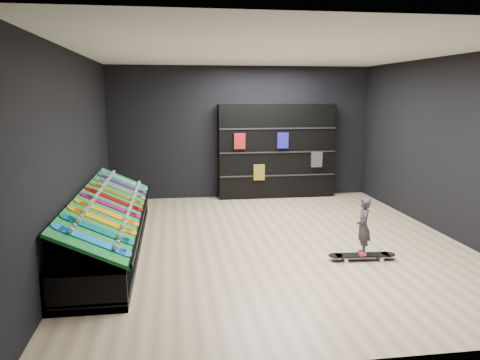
{
  "coord_description": "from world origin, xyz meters",
  "views": [
    {
      "loc": [
        -1.57,
        -7.16,
        2.37
      ],
      "look_at": [
        -0.5,
        0.2,
        1.0
      ],
      "focal_mm": 35.0,
      "sensor_mm": 36.0,
      "label": 1
    }
  ],
  "objects": [
    {
      "name": "turf_ramp",
      "position": [
        -2.5,
        0.0,
        0.71
      ],
      "size": [
        0.92,
        4.5,
        0.46
      ],
      "primitive_type": "cube",
      "rotation": [
        0.0,
        0.44,
        0.0
      ],
      "color": "#0F6121",
      "rests_on": "display_rack"
    },
    {
      "name": "display_board_0",
      "position": [
        -2.49,
        -1.9,
        0.74
      ],
      "size": [
        0.93,
        0.22,
        0.5
      ],
      "primitive_type": null,
      "rotation": [
        0.0,
        0.44,
        0.0
      ],
      "color": "blue",
      "rests_on": "turf_ramp"
    },
    {
      "name": "display_board_6",
      "position": [
        -2.49,
        0.63,
        0.74
      ],
      "size": [
        0.93,
        0.22,
        0.5
      ],
      "primitive_type": null,
      "rotation": [
        0.0,
        0.44,
        0.0
      ],
      "color": "yellow",
      "rests_on": "turf_ramp"
    },
    {
      "name": "display_rack",
      "position": [
        -2.55,
        0.0,
        0.25
      ],
      "size": [
        0.9,
        4.5,
        0.5
      ],
      "primitive_type": null,
      "color": "black",
      "rests_on": "ground"
    },
    {
      "name": "display_board_7",
      "position": [
        -2.49,
        1.06,
        0.74
      ],
      "size": [
        0.93,
        0.22,
        0.5
      ],
      "primitive_type": null,
      "rotation": [
        0.0,
        0.44,
        0.0
      ],
      "color": "black",
      "rests_on": "turf_ramp"
    },
    {
      "name": "wall_left",
      "position": [
        -3.0,
        0.0,
        1.5
      ],
      "size": [
        0.02,
        7.0,
        3.0
      ],
      "primitive_type": "cube",
      "color": "black",
      "rests_on": "ground"
    },
    {
      "name": "child",
      "position": [
        1.11,
        -1.03,
        0.34
      ],
      "size": [
        0.18,
        0.22,
        0.5
      ],
      "primitive_type": "imported",
      "rotation": [
        0.0,
        0.0,
        -1.82
      ],
      "color": "black",
      "rests_on": "floor_skateboard"
    },
    {
      "name": "display_board_3",
      "position": [
        -2.49,
        -0.63,
        0.74
      ],
      "size": [
        0.93,
        0.22,
        0.5
      ],
      "primitive_type": null,
      "rotation": [
        0.0,
        0.44,
        0.0
      ],
      "color": "orange",
      "rests_on": "turf_ramp"
    },
    {
      "name": "floor_skateboard",
      "position": [
        1.11,
        -1.03,
        0.05
      ],
      "size": [
        0.99,
        0.28,
        0.09
      ],
      "primitive_type": null,
      "rotation": [
        0.0,
        0.0,
        -0.07
      ],
      "color": "black",
      "rests_on": "ground"
    },
    {
      "name": "display_board_9",
      "position": [
        -2.49,
        1.9,
        0.74
      ],
      "size": [
        0.93,
        0.22,
        0.5
      ],
      "primitive_type": null,
      "rotation": [
        0.0,
        0.44,
        0.0
      ],
      "color": "#0CB2E5",
      "rests_on": "turf_ramp"
    },
    {
      "name": "display_board_5",
      "position": [
        -2.49,
        0.21,
        0.74
      ],
      "size": [
        0.93,
        0.22,
        0.5
      ],
      "primitive_type": null,
      "rotation": [
        0.0,
        0.44,
        0.0
      ],
      "color": "red",
      "rests_on": "turf_ramp"
    },
    {
      "name": "display_board_4",
      "position": [
        -2.49,
        -0.21,
        0.74
      ],
      "size": [
        0.93,
        0.22,
        0.5
      ],
      "primitive_type": null,
      "rotation": [
        0.0,
        0.44,
        0.0
      ],
      "color": "#E5198C",
      "rests_on": "turf_ramp"
    },
    {
      "name": "floor",
      "position": [
        0.0,
        0.0,
        0.0
      ],
      "size": [
        6.0,
        7.0,
        0.01
      ],
      "primitive_type": "cube",
      "color": "tan",
      "rests_on": "ground"
    },
    {
      "name": "display_board_1",
      "position": [
        -2.49,
        -1.48,
        0.74
      ],
      "size": [
        0.93,
        0.22,
        0.5
      ],
      "primitive_type": null,
      "rotation": [
        0.0,
        0.44,
        0.0
      ],
      "color": "#0C8C99",
      "rests_on": "turf_ramp"
    },
    {
      "name": "ceiling",
      "position": [
        0.0,
        0.0,
        3.0
      ],
      "size": [
        6.0,
        7.0,
        0.01
      ],
      "primitive_type": "cube",
      "color": "white",
      "rests_on": "ground"
    },
    {
      "name": "display_board_2",
      "position": [
        -2.49,
        -1.06,
        0.74
      ],
      "size": [
        0.93,
        0.22,
        0.5
      ],
      "primitive_type": null,
      "rotation": [
        0.0,
        0.44,
        0.0
      ],
      "color": "yellow",
      "rests_on": "turf_ramp"
    },
    {
      "name": "wall_front",
      "position": [
        0.0,
        -3.5,
        1.5
      ],
      "size": [
        6.0,
        0.02,
        3.0
      ],
      "primitive_type": "cube",
      "color": "black",
      "rests_on": "ground"
    },
    {
      "name": "back_shelving",
      "position": [
        0.81,
        3.32,
        1.07
      ],
      "size": [
        2.68,
        0.31,
        2.15
      ],
      "primitive_type": "cube",
      "color": "black",
      "rests_on": "ground"
    },
    {
      "name": "display_board_8",
      "position": [
        -2.49,
        1.48,
        0.74
      ],
      "size": [
        0.93,
        0.22,
        0.5
      ],
      "primitive_type": null,
      "rotation": [
        0.0,
        0.44,
        0.0
      ],
      "color": "purple",
      "rests_on": "turf_ramp"
    },
    {
      "name": "wall_right",
      "position": [
        3.0,
        0.0,
        1.5
      ],
      "size": [
        0.02,
        7.0,
        3.0
      ],
      "primitive_type": "cube",
      "color": "black",
      "rests_on": "ground"
    },
    {
      "name": "wall_back",
      "position": [
        0.0,
        3.5,
        1.5
      ],
      "size": [
        6.0,
        0.02,
        3.0
      ],
      "primitive_type": "cube",
      "color": "black",
      "rests_on": "ground"
    }
  ]
}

